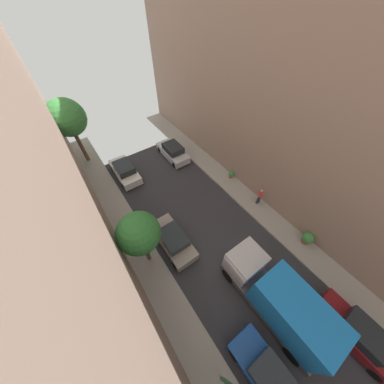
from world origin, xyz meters
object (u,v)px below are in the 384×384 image
object	(u,v)px
pedestrian	(260,196)
potted_plant_0	(308,238)
parked_car_right_1	(357,333)
street_tree_0	(139,233)
parked_car_right_2	(173,152)
delivery_truck	(279,300)
potted_plant_3	(231,174)
parked_car_left_4	(125,171)
parked_car_left_2	(269,378)
street_tree_2	(67,118)
parked_car_left_3	(173,240)

from	to	relation	value
pedestrian	potted_plant_0	distance (m)	4.68
parked_car_right_1	street_tree_0	world-z (taller)	street_tree_0
pedestrian	parked_car_right_2	bearing A→B (deg)	105.53
delivery_truck	potted_plant_3	xyz separation A→B (m)	(5.57, 9.68, -1.20)
parked_car_right_1	parked_car_right_2	world-z (taller)	same
parked_car_left_4	delivery_truck	world-z (taller)	delivery_truck
parked_car_left_2	parked_car_right_2	world-z (taller)	same
parked_car_right_2	potted_plant_3	distance (m)	6.73
street_tree_2	potted_plant_3	bearing A→B (deg)	-45.37
street_tree_2	parked_car_left_3	bearing A→B (deg)	-79.93
pedestrian	street_tree_2	distance (m)	18.31
parked_car_left_4	parked_car_left_3	bearing A→B (deg)	-90.00
street_tree_2	parked_car_right_1	bearing A→B (deg)	-72.10
potted_plant_0	potted_plant_3	size ratio (longest dim) A/B	1.37
parked_car_left_2	street_tree_2	size ratio (longest dim) A/B	0.65
parked_car_right_1	potted_plant_3	bearing A→B (deg)	77.85
parked_car_left_2	potted_plant_0	distance (m)	8.87
parked_car_right_2	street_tree_0	size ratio (longest dim) A/B	0.83
parked_car_left_2	parked_car_left_4	bearing A→B (deg)	90.00
parked_car_left_3	street_tree_2	xyz separation A→B (m)	(-2.40, 13.52, 4.22)
parked_car_left_4	pedestrian	distance (m)	12.82
parked_car_left_2	parked_car_right_2	size ratio (longest dim) A/B	1.00
potted_plant_3	delivery_truck	bearing A→B (deg)	-119.93
parked_car_left_3	potted_plant_3	xyz separation A→B (m)	(8.27, 2.71, -0.13)
potted_plant_0	parked_car_left_2	bearing A→B (deg)	-157.66
street_tree_0	potted_plant_0	xyz separation A→B (m)	(10.22, -5.68, -3.13)
potted_plant_3	street_tree_0	bearing A→B (deg)	-165.45
parked_car_left_4	pedestrian	xyz separation A→B (m)	(8.11, -9.92, 0.35)
parked_car_left_4	street_tree_0	bearing A→B (deg)	-102.78
parked_car_left_4	potted_plant_0	bearing A→B (deg)	-60.66
parked_car_left_3	delivery_truck	size ratio (longest dim) A/B	0.64
street_tree_2	potted_plant_0	xyz separation A→B (m)	(10.60, -19.16, -4.21)
street_tree_0	potted_plant_0	size ratio (longest dim) A/B	4.76
parked_car_left_2	street_tree_0	bearing A→B (deg)	102.60
parked_car_left_3	street_tree_0	world-z (taller)	street_tree_0
parked_car_right_1	street_tree_2	world-z (taller)	street_tree_2
pedestrian	potted_plant_3	world-z (taller)	pedestrian
parked_car_left_4	street_tree_0	xyz separation A→B (m)	(-2.02, -8.91, 3.15)
parked_car_left_2	potted_plant_3	distance (m)	14.35
parked_car_left_4	potted_plant_3	bearing A→B (deg)	-37.04
street_tree_0	parked_car_right_1	bearing A→B (deg)	-55.17
parked_car_right_2	potted_plant_3	xyz separation A→B (m)	(2.87, -6.08, -0.13)
parked_car_left_2	street_tree_2	distance (m)	23.05
parked_car_left_2	delivery_truck	size ratio (longest dim) A/B	0.64
parked_car_right_2	potted_plant_3	bearing A→B (deg)	-64.71
parked_car_left_4	parked_car_right_1	size ratio (longest dim) A/B	1.00
potted_plant_0	potted_plant_3	world-z (taller)	potted_plant_0
parked_car_right_2	delivery_truck	size ratio (longest dim) A/B	0.64
parked_car_left_4	street_tree_0	distance (m)	9.67
street_tree_0	street_tree_2	world-z (taller)	street_tree_2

